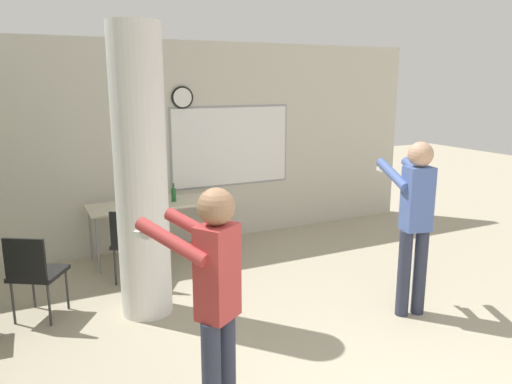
{
  "coord_description": "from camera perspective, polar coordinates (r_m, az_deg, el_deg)",
  "views": [
    {
      "loc": [
        -1.89,
        -1.57,
        2.28
      ],
      "look_at": [
        0.15,
        2.55,
        1.25
      ],
      "focal_mm": 35.0,
      "sensor_mm": 36.0,
      "label": 1
    }
  ],
  "objects": [
    {
      "name": "wall_back",
      "position": [
        6.96,
        -10.23,
        5.21
      ],
      "size": [
        8.0,
        0.15,
        2.8
      ],
      "color": "beige",
      "rests_on": "ground_plane"
    },
    {
      "name": "folding_table",
      "position": [
        6.57,
        -11.14,
        -1.64
      ],
      "size": [
        1.76,
        0.63,
        0.73
      ],
      "color": "beige",
      "rests_on": "ground_plane"
    },
    {
      "name": "chair_table_left",
      "position": [
        5.85,
        -13.93,
        -5.32
      ],
      "size": [
        0.61,
        0.61,
        0.87
      ],
      "color": "black",
      "rests_on": "ground_plane"
    },
    {
      "name": "person_playing_front",
      "position": [
        3.16,
        -4.81,
        -11.69
      ],
      "size": [
        0.59,
        0.67,
        1.66
      ],
      "color": "#2D3347",
      "rests_on": "ground_plane"
    },
    {
      "name": "support_pillar",
      "position": [
        4.86,
        -13.01,
        1.92
      ],
      "size": [
        0.5,
        0.5,
        2.8
      ],
      "color": "white",
      "rests_on": "ground_plane"
    },
    {
      "name": "bottle_on_table",
      "position": [
        6.56,
        -9.39,
        -0.28
      ],
      "size": [
        0.06,
        0.06,
        0.24
      ],
      "color": "#1E6B2D",
      "rests_on": "folding_table"
    },
    {
      "name": "chair_near_pillar",
      "position": [
        5.25,
        -24.03,
        -8.17
      ],
      "size": [
        0.61,
        0.61,
        0.87
      ],
      "color": "black",
      "rests_on": "ground_plane"
    },
    {
      "name": "person_playing_side",
      "position": [
        5.03,
        17.66,
        -2.51
      ],
      "size": [
        0.49,
        0.71,
        1.72
      ],
      "color": "#2D3347",
      "rests_on": "ground_plane"
    }
  ]
}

